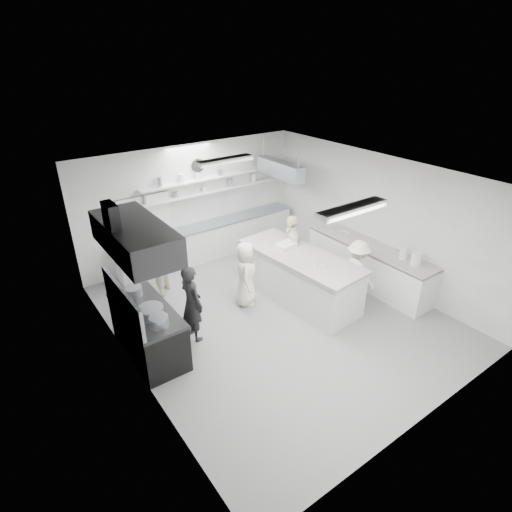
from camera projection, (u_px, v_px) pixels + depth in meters
floor at (274, 315)px, 8.82m from camera, size 6.00×7.00×0.02m
ceiling at (278, 177)px, 7.44m from camera, size 6.00×7.00×0.02m
wall_back at (192, 203)px, 10.66m from camera, size 6.00×0.04×3.00m
wall_front at (435, 345)px, 5.60m from camera, size 6.00×0.04×3.00m
wall_left at (127, 301)px, 6.57m from camera, size 0.04×7.00×3.00m
wall_right at (377, 219)px, 9.69m from camera, size 0.04×7.00×3.00m
stove at (149, 332)px, 7.55m from camera, size 0.80×1.80×0.90m
exhaust_hood at (135, 237)px, 6.69m from camera, size 0.85×2.00×0.50m
back_counter at (210, 240)px, 11.08m from camera, size 5.00×0.60×0.92m
shelf_lower at (218, 190)px, 10.82m from camera, size 4.20×0.26×0.04m
shelf_upper at (217, 177)px, 10.66m from camera, size 4.20×0.26×0.04m
pass_through_window at (145, 215)px, 10.00m from camera, size 1.30×0.04×1.00m
wall_clock at (197, 165)px, 10.31m from camera, size 0.32×0.05×0.32m
right_counter at (368, 265)px, 9.83m from camera, size 0.74×3.30×0.94m
pot_rack at (280, 169)px, 10.54m from camera, size 0.30×1.60×0.40m
light_fixture_front at (352, 209)px, 6.17m from camera, size 1.30×0.25×0.10m
light_fixture_rear at (225, 160)px, 8.78m from camera, size 1.30×0.25×0.10m
prep_island at (299, 278)px, 9.19m from camera, size 1.29×2.90×1.04m
stove_pot at (151, 313)px, 7.10m from camera, size 0.44×0.44×0.23m
cook_stove at (192, 303)px, 7.80m from camera, size 0.43×0.60×1.56m
cook_back at (154, 263)px, 9.17m from camera, size 1.00×1.00×1.63m
cook_island_left at (246, 274)px, 8.91m from camera, size 0.79×0.85×1.46m
cook_island_right at (291, 249)px, 9.73m from camera, size 0.85×1.06×1.69m
cook_right at (357, 271)px, 9.04m from camera, size 0.57×0.95×1.44m
bowl_island_a at (322, 267)px, 8.47m from camera, size 0.30×0.30×0.06m
bowl_island_b at (281, 251)px, 9.11m from camera, size 0.22×0.22×0.06m
bowl_right at (344, 233)px, 10.23m from camera, size 0.27×0.27×0.06m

